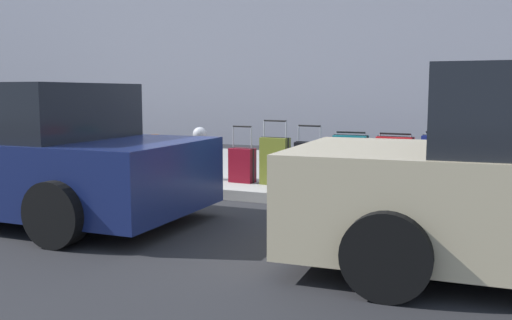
% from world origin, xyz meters
% --- Properties ---
extents(ground_plane, '(40.00, 40.00, 0.00)m').
position_xyz_m(ground_plane, '(0.00, 0.00, 0.00)').
color(ground_plane, black).
extents(sidewalk_curb, '(18.00, 5.00, 0.14)m').
position_xyz_m(sidewalk_curb, '(0.00, -2.50, 0.07)').
color(sidewalk_curb, gray).
rests_on(sidewalk_curb, ground_plane).
extents(suitcase_silver_0, '(0.41, 0.22, 0.90)m').
position_xyz_m(suitcase_silver_0, '(-3.60, -0.71, 0.46)').
color(suitcase_silver_0, '#9EA0A8').
rests_on(suitcase_silver_0, sidewalk_curb).
extents(suitcase_navy_1, '(0.47, 0.28, 0.84)m').
position_xyz_m(suitcase_navy_1, '(-3.04, -0.62, 0.53)').
color(suitcase_navy_1, navy).
rests_on(suitcase_navy_1, sidewalk_curb).
extents(suitcase_red_2, '(0.48, 0.22, 0.79)m').
position_xyz_m(suitcase_red_2, '(-2.45, -0.74, 0.51)').
color(suitcase_red_2, red).
rests_on(suitcase_red_2, sidewalk_curb).
extents(suitcase_teal_3, '(0.46, 0.24, 0.80)m').
position_xyz_m(suitcase_teal_3, '(-1.86, -0.74, 0.51)').
color(suitcase_teal_3, '#0F606B').
rests_on(suitcase_teal_3, sidewalk_curb).
extents(suitcase_black_4, '(0.39, 0.21, 0.88)m').
position_xyz_m(suitcase_black_4, '(-1.31, -0.63, 0.46)').
color(suitcase_black_4, black).
rests_on(suitcase_black_4, sidewalk_curb).
extents(suitcase_olive_5, '(0.42, 0.21, 0.93)m').
position_xyz_m(suitcase_olive_5, '(-0.78, -0.68, 0.48)').
color(suitcase_olive_5, '#59601E').
rests_on(suitcase_olive_5, sidewalk_curb).
extents(suitcase_maroon_6, '(0.37, 0.23, 0.84)m').
position_xyz_m(suitcase_maroon_6, '(-0.26, -0.69, 0.39)').
color(suitcase_maroon_6, maroon).
rests_on(suitcase_maroon_6, sidewalk_curb).
extents(fire_hydrant, '(0.39, 0.21, 0.79)m').
position_xyz_m(fire_hydrant, '(0.44, -0.68, 0.56)').
color(fire_hydrant, '#99999E').
rests_on(fire_hydrant, sidewalk_curb).
extents(bollard_post, '(0.14, 0.14, 0.67)m').
position_xyz_m(bollard_post, '(1.15, -0.53, 0.48)').
color(bollard_post, brown).
rests_on(bollard_post, sidewalk_curb).
extents(parked_car_navy_1, '(4.45, 2.20, 1.55)m').
position_xyz_m(parked_car_navy_1, '(1.44, 1.83, 0.73)').
color(parked_car_navy_1, '#141E4C').
rests_on(parked_car_navy_1, ground_plane).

